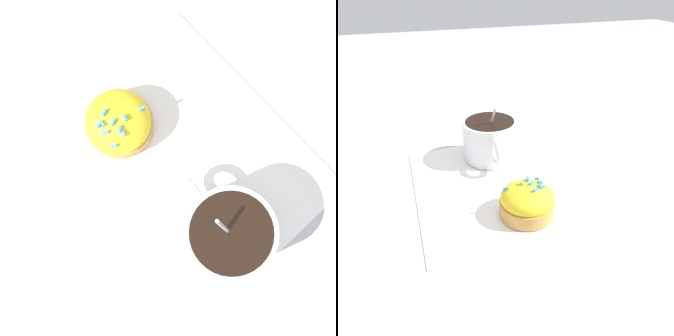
% 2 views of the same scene
% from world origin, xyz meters
% --- Properties ---
extents(ground_plane, '(3.00, 3.00, 0.00)m').
position_xyz_m(ground_plane, '(0.00, 0.00, 0.00)').
color(ground_plane, '#B2B2B7').
extents(paper_napkin, '(0.29, 0.30, 0.00)m').
position_xyz_m(paper_napkin, '(0.00, 0.00, 0.00)').
color(paper_napkin, white).
rests_on(paper_napkin, ground_plane).
extents(coffee_cup, '(0.12, 0.09, 0.10)m').
position_xyz_m(coffee_cup, '(0.08, 0.01, 0.04)').
color(coffee_cup, white).
rests_on(coffee_cup, paper_napkin).
extents(frosted_pastry, '(0.08, 0.08, 0.05)m').
position_xyz_m(frosted_pastry, '(-0.08, 0.01, 0.02)').
color(frosted_pastry, '#D19347').
rests_on(frosted_pastry, paper_napkin).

